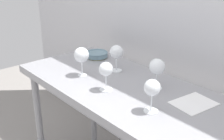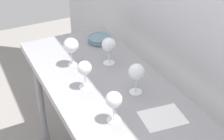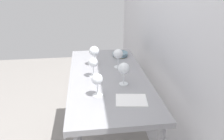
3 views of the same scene
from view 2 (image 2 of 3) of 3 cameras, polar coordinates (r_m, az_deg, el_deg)
name	(u,v)px [view 2 (image 2 of 3)]	position (r m, az deg, el deg)	size (l,w,h in m)	color
back_wall	(182,2)	(1.94, 12.18, 11.66)	(3.80, 0.04, 2.60)	silver
steel_counter	(105,96)	(1.94, -1.21, -4.60)	(1.40, 0.65, 0.90)	gray
wine_glass_far_left	(109,45)	(1.99, -0.55, 4.34)	(0.09, 0.09, 0.18)	white
wine_glass_far_right	(137,73)	(1.73, 4.35, -0.48)	(0.09, 0.09, 0.18)	white
wine_glass_near_right	(114,101)	(1.53, 0.34, -5.43)	(0.08, 0.08, 0.17)	white
wine_glass_near_left	(71,46)	(1.99, -7.22, 4.22)	(0.09, 0.09, 0.19)	white
wine_glass_near_center	(85,69)	(1.78, -4.86, 0.17)	(0.08, 0.08, 0.17)	white
tasting_sheet_upper	(163,117)	(1.64, 8.93, -8.27)	(0.17, 0.21, 0.00)	white
tasting_bowl	(99,39)	(2.30, -2.27, 5.50)	(0.16, 0.16, 0.04)	#DBCC66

